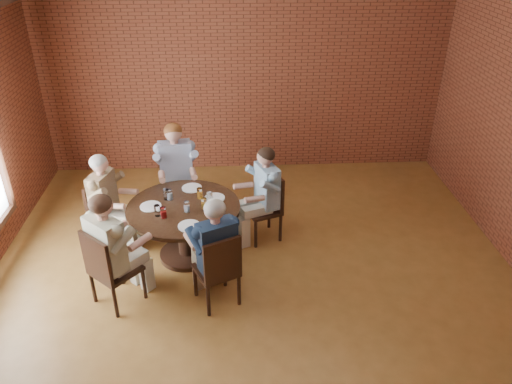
{
  "coord_description": "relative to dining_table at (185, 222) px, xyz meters",
  "views": [
    {
      "loc": [
        -0.24,
        -4.37,
        3.93
      ],
      "look_at": [
        0.05,
        1.0,
        0.88
      ],
      "focal_mm": 35.0,
      "sensor_mm": 36.0,
      "label": 1
    }
  ],
  "objects": [
    {
      "name": "chair_e",
      "position": [
        0.44,
        -0.94,
        -0.02
      ],
      "size": [
        0.58,
        0.58,
        0.95
      ],
      "rotation": [
        0.0,
        0.0,
        3.58
      ],
      "color": "black",
      "rests_on": "floor"
    },
    {
      "name": "wall_back",
      "position": [
        0.85,
        2.59,
        1.17
      ],
      "size": [
        7.0,
        0.0,
        7.0
      ],
      "primitive_type": "plane",
      "rotation": [
        1.57,
        0.0,
        0.0
      ],
      "color": "brown",
      "rests_on": "ground"
    },
    {
      "name": "diner_d",
      "position": [
        -0.71,
        -0.8,
        0.17
      ],
      "size": [
        0.9,
        0.91,
        1.41
      ],
      "primitive_type": null,
      "rotation": [
        0.0,
        0.0,
        2.41
      ],
      "color": "beige",
      "rests_on": "floor"
    },
    {
      "name": "glass_f",
      "position": [
        -0.21,
        -0.24,
        0.29
      ],
      "size": [
        0.07,
        0.07,
        0.14
      ],
      "primitive_type": "cylinder",
      "color": "white",
      "rests_on": "dining_table"
    },
    {
      "name": "diner_c",
      "position": [
        -0.98,
        0.3,
        0.13
      ],
      "size": [
        0.76,
        0.68,
        1.32
      ],
      "primitive_type": null,
      "rotation": [
        0.0,
        0.0,
        1.28
      ],
      "color": "brown",
      "rests_on": "floor"
    },
    {
      "name": "glass_d",
      "position": [
        -0.18,
        0.18,
        0.29
      ],
      "size": [
        0.07,
        0.07,
        0.14
      ],
      "primitive_type": "cylinder",
      "color": "white",
      "rests_on": "dining_table"
    },
    {
      "name": "plate_c",
      "position": [
        -0.4,
        0.02,
        0.23
      ],
      "size": [
        0.26,
        0.26,
        0.01
      ],
      "primitive_type": "cylinder",
      "color": "white",
      "rests_on": "dining_table"
    },
    {
      "name": "glass_e",
      "position": [
        -0.29,
        -0.19,
        0.29
      ],
      "size": [
        0.07,
        0.07,
        0.14
      ],
      "primitive_type": "cylinder",
      "color": "white",
      "rests_on": "dining_table"
    },
    {
      "name": "plate_b",
      "position": [
        0.08,
        0.45,
        0.23
      ],
      "size": [
        0.26,
        0.26,
        0.01
      ],
      "primitive_type": "cylinder",
      "color": "white",
      "rests_on": "dining_table"
    },
    {
      "name": "glass_g",
      "position": [
        0.06,
        -0.12,
        0.29
      ],
      "size": [
        0.07,
        0.07,
        0.14
      ],
      "primitive_type": "cylinder",
      "color": "white",
      "rests_on": "dining_table"
    },
    {
      "name": "chair_a",
      "position": [
        1.09,
        0.41,
        -0.02
      ],
      "size": [
        0.55,
        0.55,
        0.93
      ],
      "rotation": [
        0.0,
        0.0,
        -1.21
      ],
      "color": "black",
      "rests_on": "floor"
    },
    {
      "name": "glass_c",
      "position": [
        -0.22,
        0.19,
        0.29
      ],
      "size": [
        0.07,
        0.07,
        0.14
      ],
      "primitive_type": "cylinder",
      "color": "white",
      "rests_on": "dining_table"
    },
    {
      "name": "glass_a",
      "position": [
        0.33,
        0.09,
        0.29
      ],
      "size": [
        0.07,
        0.07,
        0.14
      ],
      "primitive_type": "cylinder",
      "color": "white",
      "rests_on": "dining_table"
    },
    {
      "name": "smartphone",
      "position": [
        0.35,
        -0.41,
        0.23
      ],
      "size": [
        0.1,
        0.15,
        0.01
      ],
      "primitive_type": "cube",
      "rotation": [
        0.0,
        0.0,
        -0.22
      ],
      "color": "black",
      "rests_on": "dining_table"
    },
    {
      "name": "diner_a",
      "position": [
        1.01,
        0.38,
        0.14
      ],
      "size": [
        0.79,
        0.72,
        1.33
      ],
      "primitive_type": null,
      "rotation": [
        0.0,
        0.0,
        -1.21
      ],
      "color": "teal",
      "rests_on": "floor"
    },
    {
      "name": "dining_table",
      "position": [
        0.0,
        0.0,
        0.0
      ],
      "size": [
        1.4,
        1.4,
        0.75
      ],
      "color": "black",
      "rests_on": "floor"
    },
    {
      "name": "diner_b",
      "position": [
        -0.17,
        1.0,
        0.18
      ],
      "size": [
        0.69,
        0.8,
        1.42
      ],
      "primitive_type": null,
      "rotation": [
        0.0,
        0.0,
        0.16
      ],
      "color": "#8792AC",
      "rests_on": "floor"
    },
    {
      "name": "diner_e",
      "position": [
        0.4,
        -0.86,
        0.15
      ],
      "size": [
        0.77,
        0.83,
        1.35
      ],
      "primitive_type": null,
      "rotation": [
        0.0,
        0.0,
        3.58
      ],
      "color": "#16263E",
      "rests_on": "floor"
    },
    {
      "name": "plate_d",
      "position": [
        0.1,
        -0.45,
        0.23
      ],
      "size": [
        0.26,
        0.26,
        0.01
      ],
      "primitive_type": "cylinder",
      "color": "white",
      "rests_on": "dining_table"
    },
    {
      "name": "chair_c",
      "position": [
        -1.06,
        0.32,
        -0.02
      ],
      "size": [
        0.52,
        0.52,
        0.93
      ],
      "rotation": [
        0.0,
        0.0,
        1.28
      ],
      "color": "black",
      "rests_on": "floor"
    },
    {
      "name": "floor",
      "position": [
        0.85,
        -0.91,
        -0.53
      ],
      "size": [
        7.0,
        7.0,
        0.0
      ],
      "primitive_type": "plane",
      "color": "olive",
      "rests_on": "ground"
    },
    {
      "name": "chair_b",
      "position": [
        -0.18,
        1.09,
        0.0
      ],
      "size": [
        0.54,
        0.54,
        0.99
      ],
      "rotation": [
        0.0,
        0.0,
        0.16
      ],
      "color": "black",
      "rests_on": "floor"
    },
    {
      "name": "glass_h",
      "position": [
        0.26,
        -0.06,
        0.29
      ],
      "size": [
        0.07,
        0.07,
        0.14
      ],
      "primitive_type": "cylinder",
      "color": "white",
      "rests_on": "dining_table"
    },
    {
      "name": "glass_b",
      "position": [
        0.2,
        0.2,
        0.29
      ],
      "size": [
        0.07,
        0.07,
        0.14
      ],
      "primitive_type": "cylinder",
      "color": "white",
      "rests_on": "dining_table"
    },
    {
      "name": "chair_d",
      "position": [
        -0.78,
        -0.87,
        -0.0
      ],
      "size": [
        0.65,
        0.65,
        0.98
      ],
      "rotation": [
        0.0,
        0.0,
        2.41
      ],
      "color": "black",
      "rests_on": "floor"
    },
    {
      "name": "plate_a",
      "position": [
        0.38,
        0.17,
        0.23
      ],
      "size": [
        0.26,
        0.26,
        0.01
      ],
      "primitive_type": "cylinder",
      "color": "white",
      "rests_on": "dining_table"
    }
  ]
}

